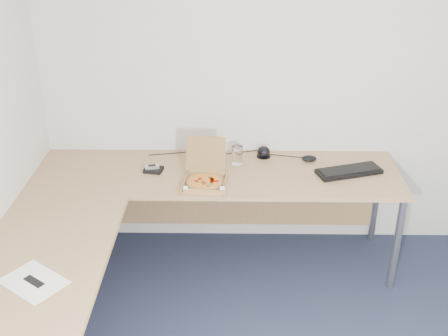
{
  "coord_description": "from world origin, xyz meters",
  "views": [
    {
      "loc": [
        -0.4,
        -1.99,
        2.46
      ],
      "look_at": [
        -0.45,
        1.28,
        0.82
      ],
      "focal_mm": 44.72,
      "sensor_mm": 36.0,
      "label": 1
    }
  ],
  "objects_px": {
    "pizza_box": "(205,179)",
    "keyboard": "(349,171)",
    "drinking_glass": "(237,155)",
    "desk": "(163,207)",
    "wallet": "(153,170)"
  },
  "relations": [
    {
      "from": "pizza_box",
      "to": "drinking_glass",
      "type": "height_order",
      "value": "pizza_box"
    },
    {
      "from": "desk",
      "to": "keyboard",
      "type": "bearing_deg",
      "value": 18.91
    },
    {
      "from": "pizza_box",
      "to": "keyboard",
      "type": "xyz_separation_m",
      "value": [
        0.97,
        0.17,
        -0.02
      ]
    },
    {
      "from": "pizza_box",
      "to": "keyboard",
      "type": "distance_m",
      "value": 0.99
    },
    {
      "from": "wallet",
      "to": "drinking_glass",
      "type": "bearing_deg",
      "value": 21.47
    },
    {
      "from": "desk",
      "to": "keyboard",
      "type": "xyz_separation_m",
      "value": [
        1.22,
        0.42,
        0.04
      ]
    },
    {
      "from": "pizza_box",
      "to": "drinking_glass",
      "type": "xyz_separation_m",
      "value": [
        0.21,
        0.3,
        0.03
      ]
    },
    {
      "from": "desk",
      "to": "pizza_box",
      "type": "distance_m",
      "value": 0.36
    },
    {
      "from": "desk",
      "to": "wallet",
      "type": "relative_size",
      "value": 20.35
    },
    {
      "from": "drinking_glass",
      "to": "wallet",
      "type": "height_order",
      "value": "drinking_glass"
    },
    {
      "from": "pizza_box",
      "to": "wallet",
      "type": "relative_size",
      "value": 2.53
    },
    {
      "from": "drinking_glass",
      "to": "keyboard",
      "type": "distance_m",
      "value": 0.77
    },
    {
      "from": "keyboard",
      "to": "wallet",
      "type": "height_order",
      "value": "keyboard"
    },
    {
      "from": "keyboard",
      "to": "wallet",
      "type": "bearing_deg",
      "value": 161.85
    },
    {
      "from": "desk",
      "to": "drinking_glass",
      "type": "distance_m",
      "value": 0.73
    }
  ]
}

